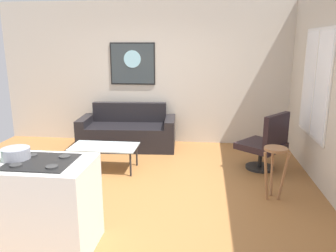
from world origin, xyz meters
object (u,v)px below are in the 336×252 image
at_px(couch, 128,133).
at_px(bar_stool, 275,161).
at_px(coffee_table, 104,148).
at_px(armchair, 266,143).
at_px(mixing_bowl, 16,154).
at_px(wall_painting, 133,64).

distance_m(couch, bar_stool, 3.12).
relative_size(couch, coffee_table, 1.78).
bearing_deg(armchair, mixing_bowl, -139.41).
height_order(armchair, mixing_bowl, mixing_bowl).
bearing_deg(bar_stool, wall_painting, 134.05).
relative_size(coffee_table, bar_stool, 1.51).
bearing_deg(mixing_bowl, wall_painting, 85.20).
distance_m(coffee_table, bar_stool, 2.62).
bearing_deg(bar_stool, mixing_bowl, -153.64).
distance_m(couch, coffee_table, 1.23).
bearing_deg(coffee_table, mixing_bowl, -95.46).
bearing_deg(armchair, bar_stool, -93.52).
relative_size(coffee_table, armchair, 1.12).
relative_size(couch, armchair, 1.99).
distance_m(mixing_bowl, wall_painting, 3.86).
xyz_separation_m(armchair, wall_painting, (-2.44, 1.43, 1.14)).
height_order(mixing_bowl, wall_painting, wall_painting).
relative_size(couch, wall_painting, 2.07).
relative_size(couch, mixing_bowl, 7.12).
bearing_deg(bar_stool, coffee_table, 163.07).
bearing_deg(mixing_bowl, coffee_table, 84.54).
relative_size(coffee_table, mixing_bowl, 4.00).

